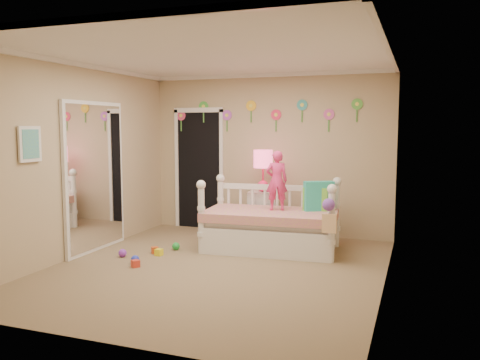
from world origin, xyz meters
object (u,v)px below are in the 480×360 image
at_px(daybed, 271,215).
at_px(child, 277,181).
at_px(table_lamp, 263,164).
at_px(nightstand, 263,215).

distance_m(daybed, child, 0.49).
bearing_deg(table_lamp, daybed, -64.56).
bearing_deg(daybed, child, 42.18).
bearing_deg(daybed, nightstand, 110.68).
distance_m(daybed, nightstand, 0.81).
xyz_separation_m(daybed, child, (0.06, 0.07, 0.48)).
height_order(child, nightstand, child).
bearing_deg(nightstand, table_lamp, 172.52).
bearing_deg(table_lamp, child, -58.09).
xyz_separation_m(child, nightstand, (-0.41, 0.65, -0.62)).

